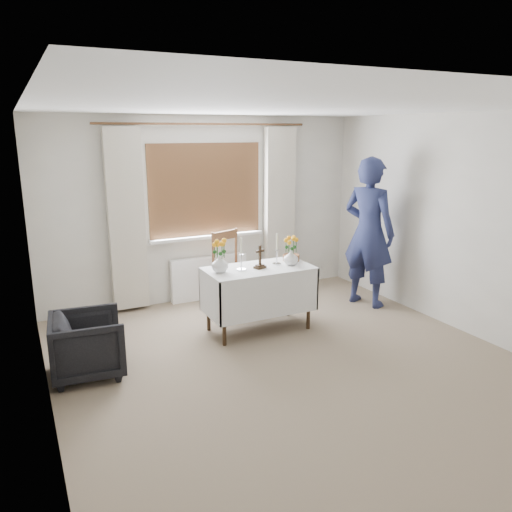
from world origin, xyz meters
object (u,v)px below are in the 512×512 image
Objects in this scene: wooden_cross at (260,257)px; flower_vase_right at (291,257)px; person at (369,232)px; armchair at (88,345)px; altar_table at (259,299)px; wooden_chair at (235,271)px; flower_vase_left at (220,264)px.

flower_vase_right is (0.40, -0.02, -0.05)m from wooden_cross.
person reaches higher than flower_vase_right.
wooden_cross reaches higher than armchair.
armchair is at bearing -171.85° from altar_table.
wooden_cross is (1.97, 0.25, 0.59)m from armchair.
wooden_chair reaches higher than flower_vase_left.
flower_vase_left is 0.87m from flower_vase_right.
flower_vase_left is (-2.18, -0.15, -0.13)m from person.
wooden_cross reaches higher than flower_vase_left.
flower_vase_right is at bearing -5.06° from flower_vase_left.
person is at bearing 4.03° from flower_vase_left.
armchair is 2.07m from wooden_cross.
wooden_cross is 1.52× the size of flower_vase_right.
wooden_chair is (0.06, 0.82, 0.13)m from altar_table.
flower_vase_right is at bearing 78.04° from person.
armchair is 1.63m from flower_vase_left.
person reaches higher than wooden_chair.
altar_table is 1.21× the size of wooden_chair.
flower_vase_left reaches higher than flower_vase_right.
person is (1.65, -0.64, 0.48)m from wooden_chair.
person reaches higher than armchair.
wooden_chair is 1.83m from person.
flower_vase_left is (-0.47, 0.02, 0.48)m from altar_table.
person is 1.34m from flower_vase_right.
wooden_cross reaches higher than altar_table.
flower_vase_right is at bearing -7.68° from altar_table.
altar_table is 1.84× the size of armchair.
armchair is 3.75× the size of flower_vase_right.
wooden_cross is at bearing 176.69° from flower_vase_right.
flower_vase_left is (-0.47, 0.05, -0.04)m from wooden_cross.
armchair is 3.77m from person.
person is 1.73m from wooden_cross.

